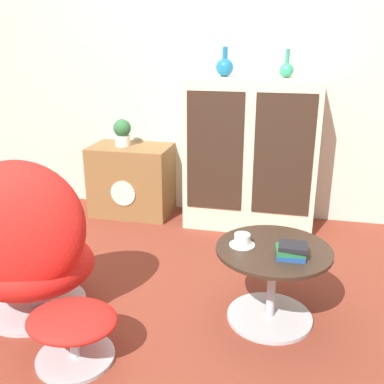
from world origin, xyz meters
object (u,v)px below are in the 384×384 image
(sideboard, at_px, (251,154))
(vase_leftmost, at_px, (225,67))
(teacup, at_px, (242,241))
(ottoman, at_px, (73,327))
(coffee_table, at_px, (272,278))
(egg_chair, at_px, (25,248))
(book_stack, at_px, (291,251))
(potted_plant, at_px, (122,132))
(vase_inner_left, at_px, (287,69))
(tv_console, at_px, (132,180))

(sideboard, bearing_deg, vase_leftmost, 178.99)
(sideboard, bearing_deg, teacup, -85.95)
(sideboard, distance_m, ottoman, 1.91)
(sideboard, xyz_separation_m, coffee_table, (0.25, -1.25, -0.32))
(ottoman, relative_size, teacup, 3.22)
(vase_leftmost, distance_m, teacup, 1.50)
(egg_chair, relative_size, book_stack, 5.83)
(potted_plant, distance_m, book_stack, 1.94)
(vase_inner_left, height_order, potted_plant, vase_inner_left)
(ottoman, height_order, vase_leftmost, vase_leftmost)
(coffee_table, bearing_deg, vase_inner_left, 91.29)
(potted_plant, xyz_separation_m, teacup, (1.13, -1.27, -0.25))
(ottoman, relative_size, vase_leftmost, 2.01)
(egg_chair, height_order, vase_leftmost, vase_leftmost)
(potted_plant, relative_size, book_stack, 1.41)
(tv_console, xyz_separation_m, vase_leftmost, (0.76, -0.01, 0.92))
(tv_console, distance_m, coffee_table, 1.76)
(vase_leftmost, bearing_deg, tv_console, 179.26)
(egg_chair, relative_size, coffee_table, 1.52)
(tv_console, relative_size, vase_leftmost, 3.08)
(ottoman, xyz_separation_m, vase_inner_left, (0.83, 1.78, 1.02))
(tv_console, bearing_deg, book_stack, -45.78)
(egg_chair, relative_size, vase_inner_left, 4.53)
(tv_console, relative_size, teacup, 4.93)
(egg_chair, bearing_deg, tv_console, 89.09)
(teacup, xyz_separation_m, book_stack, (0.24, -0.08, 0.01))
(egg_chair, height_order, ottoman, egg_chair)
(coffee_table, bearing_deg, sideboard, 101.28)
(egg_chair, distance_m, potted_plant, 1.53)
(vase_leftmost, xyz_separation_m, potted_plant, (-0.82, 0.01, -0.52))
(teacup, bearing_deg, book_stack, -17.56)
(sideboard, distance_m, vase_leftmost, 0.67)
(vase_leftmost, distance_m, book_stack, 1.63)
(vase_inner_left, xyz_separation_m, book_stack, (0.11, -1.33, -0.75))
(tv_console, height_order, vase_leftmost, vase_leftmost)
(egg_chair, bearing_deg, vase_inner_left, 50.75)
(tv_console, relative_size, potted_plant, 2.98)
(potted_plant, bearing_deg, teacup, -48.40)
(tv_console, bearing_deg, egg_chair, -90.91)
(sideboard, bearing_deg, vase_inner_left, 1.00)
(sideboard, distance_m, potted_plant, 1.04)
(tv_console, xyz_separation_m, vase_inner_left, (1.20, -0.01, 0.91))
(tv_console, distance_m, book_stack, 1.88)
(vase_leftmost, xyz_separation_m, vase_inner_left, (0.44, 0.00, -0.01))
(potted_plant, distance_m, teacup, 1.71)
(egg_chair, distance_m, vase_leftmost, 1.87)
(coffee_table, bearing_deg, egg_chair, -169.15)
(ottoman, bearing_deg, sideboard, 71.06)
(sideboard, distance_m, book_stack, 1.38)
(egg_chair, bearing_deg, teacup, 12.25)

